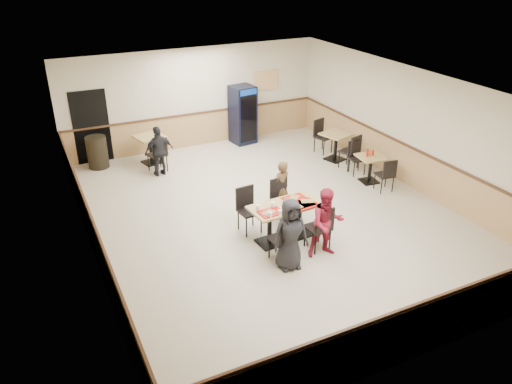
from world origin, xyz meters
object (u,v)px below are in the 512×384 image
diner_man_opposite (281,189)px  lone_diner (159,151)px  diner_woman_right (327,223)px  pepsi_cooler (243,115)px  diner_woman_left (290,235)px  side_table_far (336,142)px  side_table_near (370,165)px  main_table (285,216)px  back_table (150,145)px  trash_bin (97,152)px

diner_man_opposite → lone_diner: lone_diner is taller
diner_woman_right → pepsi_cooler: 6.69m
diner_woman_left → side_table_far: bearing=52.5°
diner_woman_right → side_table_near: 3.82m
lone_diner → side_table_far: bearing=158.0°
main_table → diner_man_opposite: size_ratio=1.16×
side_table_far → diner_woman_left: bearing=-132.8°
diner_woman_left → side_table_near: 4.56m
diner_woman_right → back_table: diner_woman_right is taller
diner_woman_left → diner_man_opposite: 2.08m
diner_woman_right → diner_man_opposite: 1.84m
diner_woman_left → diner_woman_right: (0.86, 0.06, 0.00)m
back_table → side_table_near: bearing=-37.9°
diner_woman_left → diner_woman_right: 0.86m
lone_diner → side_table_near: 5.62m
main_table → back_table: bearing=100.9°
diner_woman_right → side_table_near: (2.95, 2.42, -0.25)m
diner_man_opposite → side_table_near: 3.04m
main_table → diner_woman_right: 1.01m
trash_bin → diner_woman_left: bearing=-69.6°
diner_man_opposite → side_table_near: size_ratio=1.80×
main_table → trash_bin: bearing=112.6°
diner_woman_right → diner_man_opposite: (-0.03, 1.84, -0.05)m
diner_man_opposite → pepsi_cooler: 4.90m
lone_diner → trash_bin: lone_diner is taller
lone_diner → back_table: (-0.00, 0.93, -0.15)m
pepsi_cooler → diner_woman_left: bearing=-114.4°
diner_woman_left → pepsi_cooler: pepsi_cooler is taller
side_table_far → pepsi_cooler: size_ratio=0.52×
diner_woman_left → back_table: 6.35m
side_table_near → pepsi_cooler: bearing=113.0°
diner_woman_right → side_table_near: bearing=49.5°
diner_man_opposite → back_table: 4.74m
diner_man_opposite → side_table_far: 3.76m
side_table_far → trash_bin: 6.77m
main_table → lone_diner: bearing=104.0°
diner_woman_right → trash_bin: (-3.32, 6.54, -0.28)m
side_table_far → back_table: bearing=156.6°
diner_man_opposite → trash_bin: bearing=-68.8°
diner_woman_left → side_table_near: size_ratio=1.94×
diner_woman_left → pepsi_cooler: bearing=78.3°
lone_diner → trash_bin: 1.93m
lone_diner → back_table: bearing=-98.4°
diner_woman_left → pepsi_cooler: 6.96m
diner_woman_left → lone_diner: bearing=106.3°
side_table_near → trash_bin: (-6.27, 4.12, -0.03)m
lone_diner → diner_man_opposite: bearing=110.1°
side_table_near → side_table_far: side_table_far is taller
diner_woman_right → pepsi_cooler: size_ratio=0.81×
main_table → side_table_far: 4.69m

